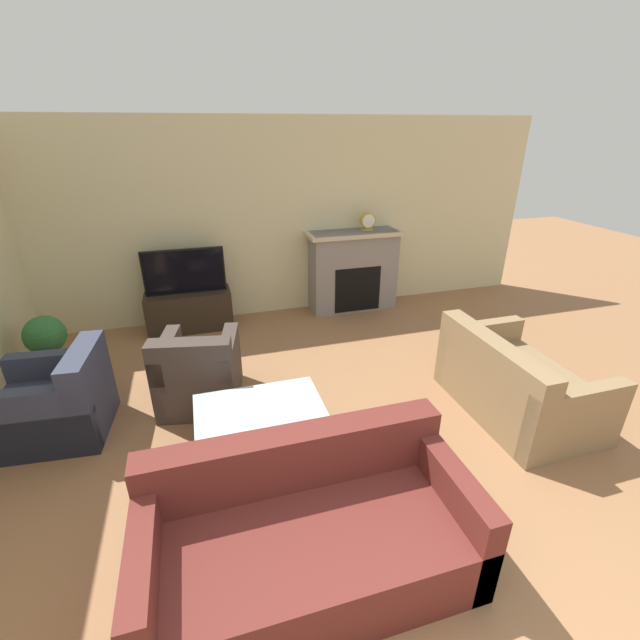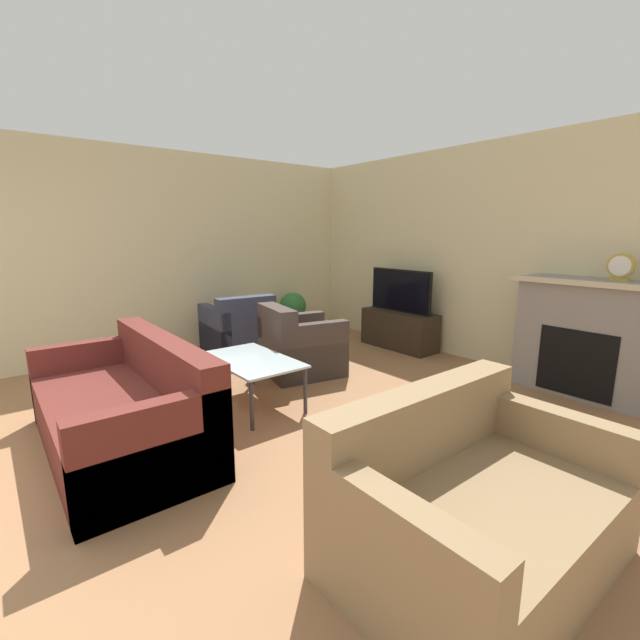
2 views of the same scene
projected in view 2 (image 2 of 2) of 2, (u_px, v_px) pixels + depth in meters
name	position (u px, v px, depth m)	size (l,w,h in m)	color
wall_back	(476.00, 255.00, 5.38)	(8.66, 0.06, 2.70)	beige
wall_left	(187.00, 253.00, 5.98)	(0.06, 8.19, 2.70)	beige
fireplace	(587.00, 336.00, 4.26)	(1.39, 0.50, 1.18)	gray
tv_stand	(399.00, 330.00, 6.12)	(1.12, 0.43, 0.53)	#2D2319
tv	(400.00, 291.00, 6.01)	(1.04, 0.06, 0.59)	black
couch_sectional	(125.00, 411.00, 3.27)	(1.95, 0.94, 0.82)	#5B231E
couch_loveseat	(472.00, 508.00, 2.11)	(0.94, 1.44, 0.82)	#8C704C
armchair_by_window	(238.00, 332.00, 5.82)	(0.93, 0.85, 0.82)	#33384C
armchair_accent	(299.00, 349.00, 4.96)	(0.89, 0.96, 0.82)	#3D332D
coffee_table	(251.00, 363.00, 4.04)	(1.04, 0.63, 0.46)	#333338
potted_plant	(293.00, 309.00, 6.75)	(0.42, 0.42, 0.70)	#AD704C
mantel_clock	(621.00, 267.00, 3.97)	(0.22, 0.07, 0.25)	#B79338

